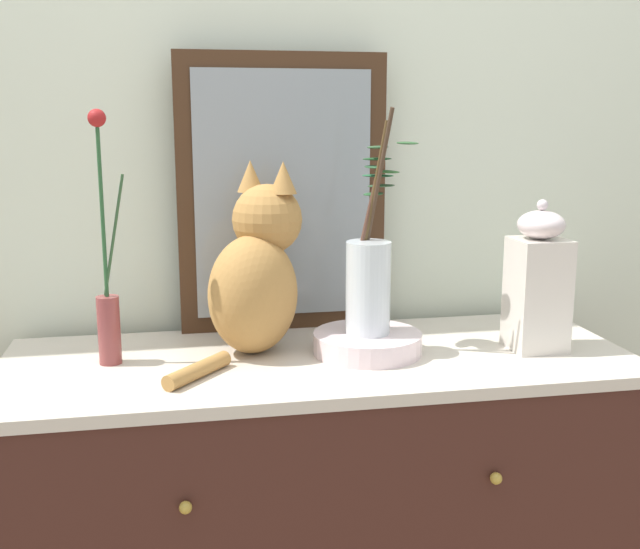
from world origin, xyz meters
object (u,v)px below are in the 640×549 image
mirror_leaning (283,194)px  jar_lidded_porcelain (538,283)px  vase_glass_clear (369,278)px  vase_slim_green (107,298)px  sideboard (320,531)px  cat_sitting (257,272)px  bowl_porcelain (368,343)px

mirror_leaning → jar_lidded_porcelain: 0.62m
vase_glass_clear → vase_slim_green: bearing=176.7°
vase_glass_clear → jar_lidded_porcelain: size_ratio=1.44×
vase_glass_clear → jar_lidded_porcelain: bearing=-6.1°
vase_slim_green → sideboard: bearing=-4.3°
cat_sitting → bowl_porcelain: bearing=-16.5°
bowl_porcelain → vase_glass_clear: size_ratio=0.49×
mirror_leaning → cat_sitting: mirror_leaning is taller
mirror_leaning → bowl_porcelain: size_ratio=2.76×
cat_sitting → jar_lidded_porcelain: bearing=-9.8°
bowl_porcelain → jar_lidded_porcelain: size_ratio=0.71×
mirror_leaning → vase_glass_clear: bearing=-57.1°
cat_sitting → jar_lidded_porcelain: (0.61, -0.11, -0.03)m
vase_slim_green → bowl_porcelain: vase_slim_green is taller
sideboard → jar_lidded_porcelain: (0.48, -0.04, 0.57)m
cat_sitting → bowl_porcelain: size_ratio=1.75×
jar_lidded_porcelain → cat_sitting: bearing=170.2°
cat_sitting → vase_slim_green: vase_slim_green is taller
cat_sitting → vase_glass_clear: vase_glass_clear is taller
sideboard → mirror_leaning: mirror_leaning is taller
cat_sitting → bowl_porcelain: 0.29m
cat_sitting → vase_glass_clear: 0.25m
vase_glass_clear → bowl_porcelain: bearing=-126.9°
sideboard → cat_sitting: (-0.13, 0.07, 0.60)m
mirror_leaning → bowl_porcelain: 0.42m
jar_lidded_porcelain → vase_slim_green: bearing=175.6°
sideboard → jar_lidded_porcelain: 0.75m
sideboard → bowl_porcelain: bearing=-1.4°
jar_lidded_porcelain → bowl_porcelain: bearing=174.5°
cat_sitting → vase_glass_clear: (0.24, -0.07, -0.01)m
sideboard → mirror_leaning: 0.78m
mirror_leaning → jar_lidded_porcelain: mirror_leaning is taller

